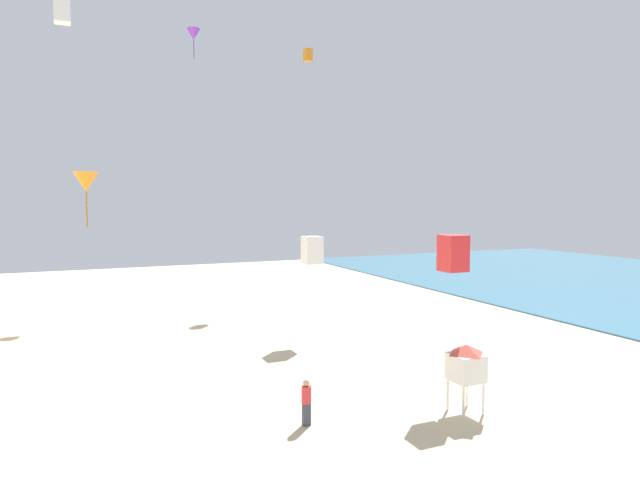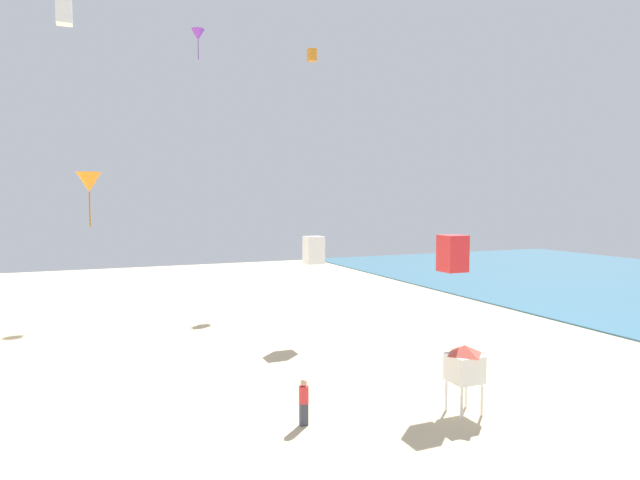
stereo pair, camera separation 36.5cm
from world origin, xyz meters
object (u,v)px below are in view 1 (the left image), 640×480
kite_flyer (306,400)px  kite_white_box (312,250)px  kite_orange_box (308,55)px  kite_red_box_2 (453,253)px  lifeguard_stand (466,364)px  kite_purple_delta (194,34)px  kite_white_box_2 (62,11)px  kite_orange_delta_2 (86,182)px

kite_flyer → kite_white_box: kite_white_box is taller
kite_orange_box → kite_flyer: bearing=-112.9°
kite_red_box_2 → kite_white_box: bearing=99.8°
lifeguard_stand → kite_purple_delta: size_ratio=1.01×
kite_purple_delta → kite_white_box_2: size_ratio=2.37×
lifeguard_stand → kite_orange_box: (5.84, 28.89, 18.77)m
kite_orange_delta_2 → kite_white_box_2: bearing=-99.6°
lifeguard_stand → kite_white_box_2: 22.89m
kite_flyer → kite_purple_delta: (2.20, 29.99, 20.97)m
kite_flyer → kite_orange_delta_2: (-6.64, 15.35, 7.93)m
kite_white_box_2 → kite_orange_delta_2: bearing=80.4°
kite_white_box → kite_flyer: bearing=-114.1°
lifeguard_stand → kite_white_box_2: (-13.27, 11.79, 14.46)m
kite_orange_box → kite_purple_delta: bearing=165.7°
kite_purple_delta → kite_white_box: kite_purple_delta is taller
kite_flyer → lifeguard_stand: (5.80, -1.31, 0.92)m
kite_orange_box → kite_white_box: size_ratio=0.67×
kite_white_box_2 → kite_flyer: bearing=-54.5°
kite_orange_delta_2 → kite_white_box: kite_orange_delta_2 is taller
kite_orange_delta_2 → kite_white_box: bearing=-20.2°
lifeguard_stand → kite_orange_box: 34.94m
kite_white_box_2 → kite_orange_box: bearing=41.8°
kite_orange_delta_2 → kite_red_box_2: size_ratio=2.04×
kite_purple_delta → kite_red_box_2: bearing=-81.2°
kite_flyer → kite_orange_box: kite_orange_box is taller
kite_flyer → kite_purple_delta: size_ratio=0.65×
kite_orange_delta_2 → kite_white_box_2: (-0.83, -4.87, 7.45)m
kite_orange_delta_2 → kite_orange_box: (18.28, 12.23, 11.76)m
kite_white_box → kite_red_box_2: (1.78, -10.33, 0.65)m
kite_flyer → kite_white_box: bearing=113.8°
kite_white_box → kite_white_box_2: (-12.44, -0.61, 11.26)m
kite_purple_delta → kite_orange_delta_2: (-8.84, -14.64, -13.05)m
kite_flyer → lifeguard_stand: size_ratio=0.64×
kite_flyer → kite_red_box_2: 8.30m
lifeguard_stand → kite_purple_delta: kite_purple_delta is taller
kite_orange_delta_2 → kite_red_box_2: bearing=-47.5°
lifeguard_stand → kite_red_box_2: size_ratio=1.73×
kite_orange_box → kite_white_box_2: 26.00m
kite_white_box → kite_white_box_2: bearing=-177.2°
lifeguard_stand → kite_white_box_2: size_ratio=2.40×
kite_purple_delta → kite_orange_box: (9.44, -2.41, -1.28)m
kite_flyer → kite_purple_delta: bearing=133.8°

